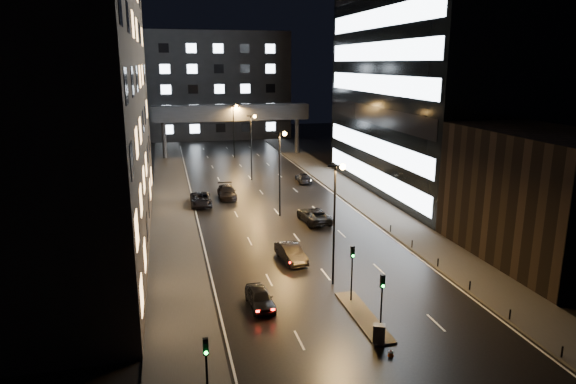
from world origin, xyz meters
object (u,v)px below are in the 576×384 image
car_away_b (291,253)px  car_away_c (201,200)px  car_toward_a (314,215)px  car_toward_b (303,178)px  utility_cabinet (379,334)px  car_away_d (227,192)px  car_away_a (260,298)px

car_away_b → car_away_c: car_away_c is taller
car_toward_a → car_toward_b: (4.16, 19.91, -0.12)m
car_away_c → utility_cabinet: 37.65m
car_away_d → car_away_b: bearing=-82.3°
car_away_c → car_away_a: bearing=-84.3°
car_toward_a → car_toward_b: bearing=-105.4°
car_away_b → car_toward_b: car_away_b is taller
car_away_c → car_toward_b: car_away_c is taller
car_away_c → car_away_b: bearing=-71.1°
car_away_b → car_away_d: (-2.94, 24.34, 0.03)m
car_away_c → utility_cabinet: size_ratio=4.57×
car_away_a → car_away_b: 9.48m
car_toward_b → utility_cabinet: car_toward_b is taller
car_away_d → car_toward_b: car_away_d is taller
car_away_c → car_toward_b: size_ratio=1.18×
car_away_d → utility_cabinet: car_away_d is taller
car_away_b → car_toward_b: bearing=65.3°
car_away_d → car_toward_a: bearing=-57.0°
car_away_b → car_toward_a: (5.45, 11.00, 0.03)m
car_away_c → car_away_d: car_away_d is taller
car_away_a → car_away_d: bearing=84.4°
car_away_d → car_away_c: bearing=-138.9°
car_away_c → utility_cabinet: car_away_c is taller
car_away_a → utility_cabinet: bearing=-50.3°
car_away_a → car_toward_b: 41.70m
car_away_a → car_away_b: car_away_b is taller
car_away_a → car_toward_b: car_away_a is taller
car_toward_b → car_away_d: bearing=32.3°
car_away_a → car_toward_b: (14.07, 39.26, -0.03)m
car_away_d → car_away_a: bearing=-91.9°
car_toward_b → car_away_a: bearing=75.0°
car_away_a → utility_cabinet: car_away_a is taller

